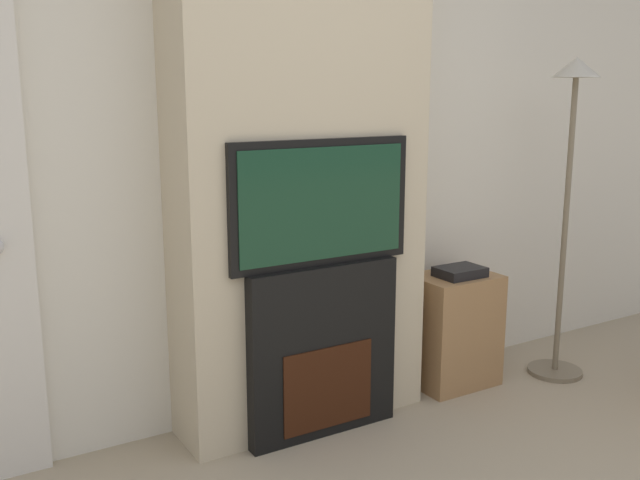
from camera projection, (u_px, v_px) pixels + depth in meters
name	position (u px, v px, depth m)	size (l,w,h in m)	color
wall_back	(279.00, 128.00, 3.29)	(6.00, 0.06, 2.70)	silver
chimney_breast	(300.00, 131.00, 3.12)	(1.17, 0.34, 2.70)	beige
fireplace	(320.00, 350.00, 3.18)	(0.73, 0.15, 0.78)	black
television	(320.00, 203.00, 3.04)	(0.86, 0.07, 0.54)	black
floor_lamp	(570.00, 165.00, 3.67)	(0.29, 0.29, 1.68)	#726651
media_stand	(453.00, 328.00, 3.72)	(0.43, 0.32, 0.64)	#997047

